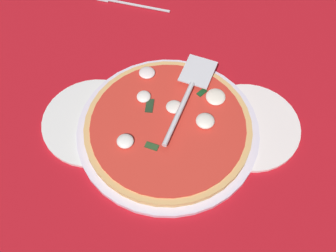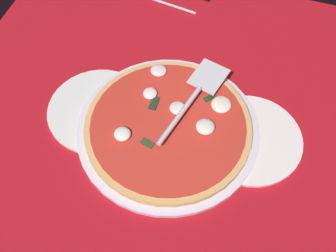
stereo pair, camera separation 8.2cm
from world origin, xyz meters
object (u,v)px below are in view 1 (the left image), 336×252
object	(u,v)px
pizza	(168,126)
dinner_plate_left	(249,126)
pizza_server	(188,92)
dinner_plate_right	(94,121)

from	to	relation	value
pizza	dinner_plate_left	bearing A→B (deg)	-169.20
dinner_plate_left	pizza_server	size ratio (longest dim) A/B	0.89
dinner_plate_left	pizza	size ratio (longest dim) A/B	0.62
dinner_plate_left	dinner_plate_right	xyz separation A→B (cm)	(31.47, 2.96, 0.00)
pizza	pizza_server	world-z (taller)	pizza_server
dinner_plate_left	pizza	distance (cm)	16.44
dinner_plate_right	pizza	bearing A→B (deg)	179.59
dinner_plate_left	pizza	bearing A→B (deg)	10.80
dinner_plate_right	pizza_server	bearing A→B (deg)	-159.52
dinner_plate_left	pizza_server	xyz separation A→B (cm)	(12.88, -3.98, 4.00)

